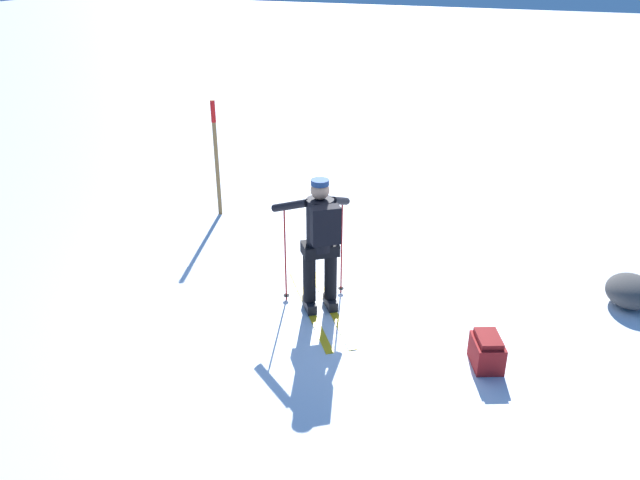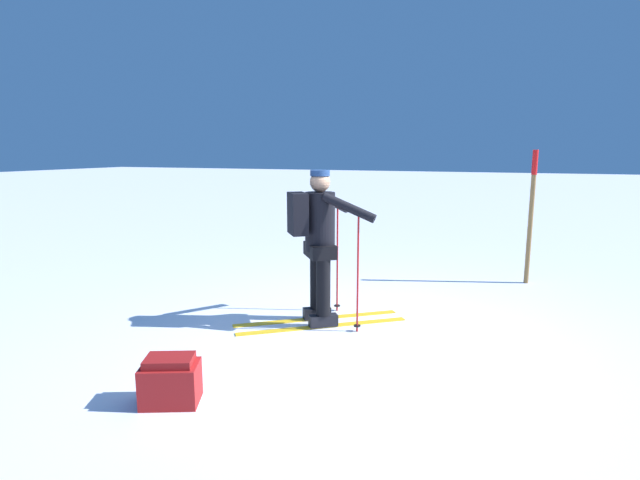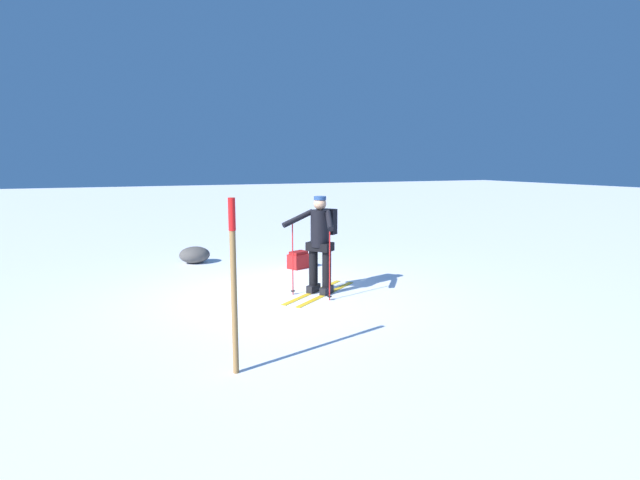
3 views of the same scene
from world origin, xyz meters
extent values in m
plane|color=white|center=(0.00, 0.00, 0.00)|extent=(80.00, 80.00, 0.00)
cube|color=gold|center=(-0.72, 0.31, 0.01)|extent=(1.53, 1.17, 0.01)
cube|color=black|center=(-0.72, 0.31, 0.07)|extent=(0.31, 0.27, 0.12)
cylinder|color=black|center=(-0.72, 0.31, 0.46)|extent=(0.15, 0.15, 0.67)
cube|color=gold|center=(-0.56, 0.11, 0.01)|extent=(1.53, 1.17, 0.01)
cube|color=black|center=(-0.56, 0.11, 0.07)|extent=(0.31, 0.27, 0.12)
cylinder|color=black|center=(-0.56, 0.11, 0.46)|extent=(0.15, 0.15, 0.67)
cube|color=black|center=(-0.64, 0.21, 0.80)|extent=(0.46, 0.49, 0.14)
cylinder|color=black|center=(-0.64, 0.21, 1.10)|extent=(0.31, 0.31, 0.61)
sphere|color=tan|center=(-0.64, 0.21, 1.51)|extent=(0.21, 0.21, 0.21)
cylinder|color=navy|center=(-0.64, 0.21, 1.61)|extent=(0.20, 0.20, 0.06)
cube|color=black|center=(-0.83, 0.07, 1.20)|extent=(0.32, 0.35, 0.43)
cylinder|color=red|center=(-0.61, 0.67, 0.62)|extent=(0.02, 0.02, 1.24)
cylinder|color=black|center=(-0.61, 0.67, 0.06)|extent=(0.07, 0.07, 0.01)
cylinder|color=black|center=(-0.64, 0.58, 1.28)|extent=(0.27, 0.55, 0.29)
cylinder|color=red|center=(-0.19, 0.11, 0.62)|extent=(0.02, 0.02, 1.24)
cylinder|color=black|center=(-0.19, 0.11, 0.06)|extent=(0.07, 0.07, 0.01)
cylinder|color=black|center=(-0.29, 0.10, 1.28)|extent=(0.56, 0.12, 0.29)
cube|color=maroon|center=(-1.04, -1.80, 0.15)|extent=(0.49, 0.42, 0.30)
cube|color=maroon|center=(-1.04, -1.80, 0.33)|extent=(0.40, 0.35, 0.06)
cylinder|color=olive|center=(1.46, 2.80, 0.92)|extent=(0.06, 0.06, 1.84)
cylinder|color=red|center=(1.46, 2.80, 1.68)|extent=(0.07, 0.07, 0.33)
ellipsoid|color=#474442|center=(0.85, -3.22, 0.18)|extent=(0.66, 0.56, 0.36)
camera|label=1|loc=(-6.58, -2.18, 3.95)|focal=35.00mm
camera|label=2|loc=(1.22, -4.57, 1.83)|focal=28.00mm
camera|label=3|loc=(2.65, 7.69, 2.19)|focal=28.00mm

